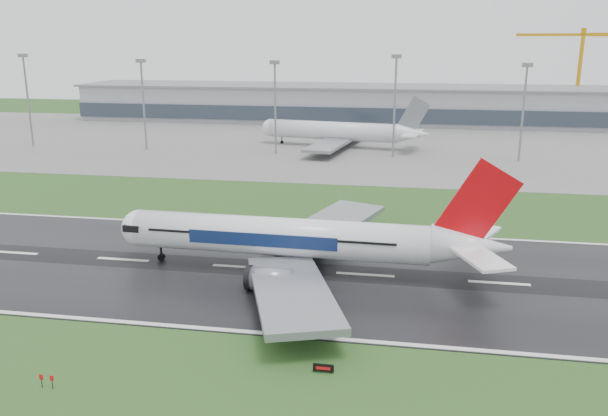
# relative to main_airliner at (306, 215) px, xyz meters

# --- Properties ---
(ground) EXTENTS (520.00, 520.00, 0.00)m
(ground) POSITION_rel_main_airliner_xyz_m (-10.69, -0.19, -9.14)
(ground) COLOR #234A1B
(ground) RESTS_ON ground
(runway) EXTENTS (400.00, 45.00, 0.10)m
(runway) POSITION_rel_main_airliner_xyz_m (-10.69, -0.19, -9.09)
(runway) COLOR black
(runway) RESTS_ON ground
(apron) EXTENTS (400.00, 130.00, 0.08)m
(apron) POSITION_rel_main_airliner_xyz_m (-10.69, 124.81, -9.10)
(apron) COLOR slate
(apron) RESTS_ON ground
(terminal) EXTENTS (240.00, 36.00, 15.00)m
(terminal) POSITION_rel_main_airliner_xyz_m (-10.69, 184.81, -1.64)
(terminal) COLOR gray
(terminal) RESTS_ON ground
(main_airliner) EXTENTS (62.66, 59.82, 18.08)m
(main_airliner) POSITION_rel_main_airliner_xyz_m (0.00, 0.00, 0.00)
(main_airliner) COLOR white
(main_airliner) RESTS_ON runway
(parked_airliner) EXTENTS (66.88, 63.55, 17.21)m
(parked_airliner) POSITION_rel_main_airliner_xyz_m (-8.34, 116.11, -0.45)
(parked_airliner) COLOR silver
(parked_airliner) RESTS_ON apron
(tower_crane) EXTENTS (39.29, 14.09, 40.27)m
(tower_crane) POSITION_rel_main_airliner_xyz_m (86.47, 199.81, 11.00)
(tower_crane) COLOR #C88909
(tower_crane) RESTS_ON ground
(runway_sign) EXTENTS (2.31, 0.58, 1.04)m
(runway_sign) POSITION_rel_main_airliner_xyz_m (6.97, -29.88, -8.62)
(runway_sign) COLOR black
(runway_sign) RESTS_ON ground
(floodmast_0) EXTENTS (0.64, 0.64, 29.55)m
(floodmast_0) POSITION_rel_main_airliner_xyz_m (-111.45, 99.81, 5.64)
(floodmast_0) COLOR gray
(floodmast_0) RESTS_ON ground
(floodmast_1) EXTENTS (0.64, 0.64, 28.09)m
(floodmast_1) POSITION_rel_main_airliner_xyz_m (-70.39, 99.81, 4.91)
(floodmast_1) COLOR gray
(floodmast_1) RESTS_ON ground
(floodmast_2) EXTENTS (0.64, 0.64, 27.87)m
(floodmast_2) POSITION_rel_main_airliner_xyz_m (-26.69, 99.81, 4.80)
(floodmast_2) COLOR gray
(floodmast_2) RESTS_ON ground
(floodmast_3) EXTENTS (0.64, 0.64, 29.80)m
(floodmast_3) POSITION_rel_main_airliner_xyz_m (10.26, 99.81, 5.76)
(floodmast_3) COLOR gray
(floodmast_3) RESTS_ON ground
(floodmast_4) EXTENTS (0.64, 0.64, 27.56)m
(floodmast_4) POSITION_rel_main_airliner_xyz_m (47.59, 99.81, 4.64)
(floodmast_4) COLOR gray
(floodmast_4) RESTS_ON ground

